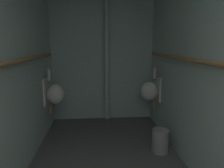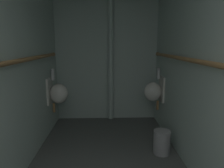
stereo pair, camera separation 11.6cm
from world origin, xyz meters
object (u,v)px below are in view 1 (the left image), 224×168
(urinal_left_mid, at_px, (54,93))
(waste_bin, at_px, (160,141))
(standpipe_back_wall, at_px, (107,52))
(urinal_right_mid, at_px, (150,91))

(urinal_left_mid, bearing_deg, waste_bin, -26.93)
(urinal_left_mid, distance_m, standpipe_back_wall, 1.24)
(standpipe_back_wall, distance_m, waste_bin, 1.90)
(waste_bin, bearing_deg, urinal_left_mid, 153.07)
(standpipe_back_wall, bearing_deg, waste_bin, -62.86)
(urinal_right_mid, distance_m, standpipe_back_wall, 1.10)
(urinal_right_mid, height_order, waste_bin, urinal_right_mid)
(urinal_left_mid, bearing_deg, urinal_right_mid, 2.95)
(urinal_left_mid, distance_m, urinal_right_mid, 1.67)
(urinal_left_mid, relative_size, urinal_right_mid, 1.00)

